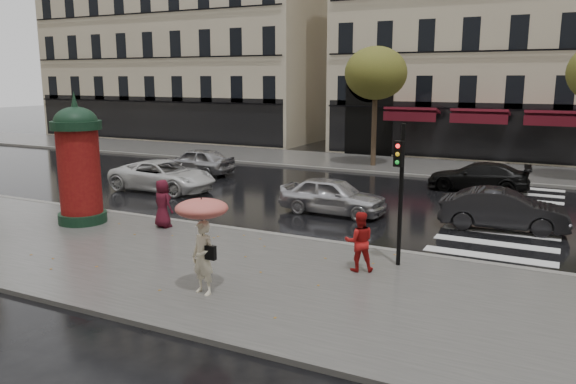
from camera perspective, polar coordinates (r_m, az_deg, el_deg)
The scene contains 18 objects.
ground at distance 15.14m, azimuth -5.71°, elevation -7.56°, with size 160.00×160.00×0.00m, color black.
near_sidewalk at distance 14.72m, azimuth -6.76°, elevation -7.89°, with size 90.00×7.00×0.12m, color #474744.
far_sidewalk at distance 32.37m, azimuth 12.54°, elevation 2.57°, with size 90.00×6.00×0.12m, color #474744.
near_kerb at distance 17.60m, azimuth -0.48°, elevation -4.53°, with size 90.00×0.25×0.14m, color slate.
far_kerb at distance 29.50m, azimuth 11.10°, elevation 1.80°, with size 90.00×0.25×0.14m, color slate.
zebra_crossing at distance 22.27m, azimuth 21.54°, elevation -2.09°, with size 3.60×11.75×0.01m, color silver.
bldg_far_left at distance 51.89m, azimuth -9.02°, elevation 18.42°, with size 24.00×14.00×22.90m.
tree_far_left at distance 31.59m, azimuth 8.90°, elevation 11.79°, with size 3.40×3.40×6.64m.
woman_umbrella at distance 12.64m, azimuth -8.69°, elevation -3.82°, with size 1.18×1.18×2.27m.
woman_red at distance 14.30m, azimuth 7.25°, elevation -5.01°, with size 0.75×0.58×1.53m, color #B01615.
man_burgundy at distance 18.76m, azimuth -12.61°, elevation -1.15°, with size 0.77×0.50×1.58m, color #4C0F1D.
morris_column at distance 19.95m, azimuth -20.50°, elevation 2.98°, with size 1.63×1.63×4.40m.
traffic_light at distance 14.51m, azimuth 11.32°, elevation 1.07°, with size 0.26×0.36×3.69m.
car_silver at distance 20.73m, azimuth 4.57°, elevation -0.37°, with size 1.60×3.99×1.36m, color #BAB9BE.
car_darkgrey at distance 19.83m, azimuth 21.00°, elevation -1.69°, with size 1.41×4.05×1.33m, color black.
car_white at distance 25.50m, azimuth -12.59°, elevation 1.61°, with size 2.24×4.86×1.35m, color silver.
car_black at distance 26.35m, azimuth 18.74°, elevation 1.49°, with size 1.76×4.33×1.26m, color black.
car_far_silver at distance 29.57m, azimuth -9.27°, elevation 3.11°, with size 1.64×4.08×1.39m, color #9E9EA3.
Camera 1 is at (7.71, -12.06, 4.92)m, focal length 35.00 mm.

